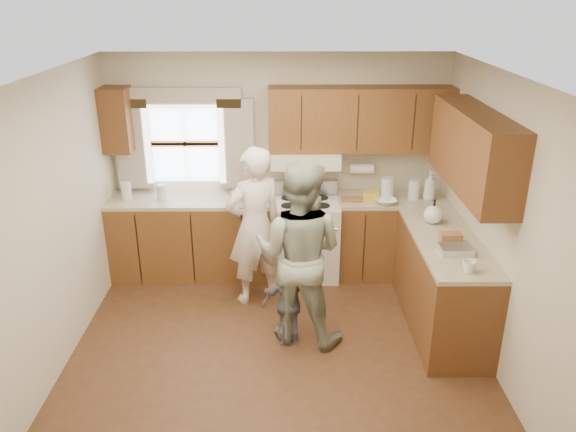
{
  "coord_description": "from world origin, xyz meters",
  "views": [
    {
      "loc": [
        0.06,
        -4.46,
        3.14
      ],
      "look_at": [
        0.1,
        0.4,
        1.15
      ],
      "focal_mm": 35.0,
      "sensor_mm": 36.0,
      "label": 1
    }
  ],
  "objects_px": {
    "child": "(290,303)",
    "woman_right": "(299,253)",
    "stove": "(305,237)",
    "woman_left": "(255,227)"
  },
  "relations": [
    {
      "from": "woman_left",
      "to": "child",
      "type": "xyz_separation_m",
      "value": [
        0.35,
        -0.82,
        -0.42
      ]
    },
    {
      "from": "woman_left",
      "to": "woman_right",
      "type": "bearing_deg",
      "value": 93.53
    },
    {
      "from": "woman_left",
      "to": "child",
      "type": "height_order",
      "value": "woman_left"
    },
    {
      "from": "stove",
      "to": "woman_right",
      "type": "xyz_separation_m",
      "value": [
        -0.1,
        -1.28,
        0.42
      ]
    },
    {
      "from": "woman_right",
      "to": "child",
      "type": "relative_size",
      "value": 2.07
    },
    {
      "from": "child",
      "to": "stove",
      "type": "bearing_deg",
      "value": -101.05
    },
    {
      "from": "stove",
      "to": "woman_right",
      "type": "distance_m",
      "value": 1.35
    },
    {
      "from": "woman_left",
      "to": "child",
      "type": "bearing_deg",
      "value": 84.7
    },
    {
      "from": "child",
      "to": "woman_right",
      "type": "bearing_deg",
      "value": -130.46
    },
    {
      "from": "stove",
      "to": "child",
      "type": "distance_m",
      "value": 1.41
    }
  ]
}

